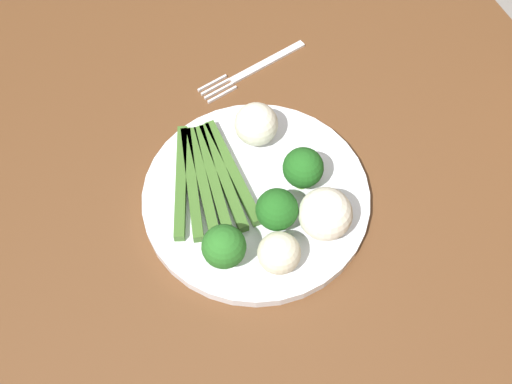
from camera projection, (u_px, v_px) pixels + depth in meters
name	position (u px, v px, depth m)	size (l,w,h in m)	color
ground_plane	(256.00, 331.00, 1.44)	(6.00, 6.00, 0.02)	gray
dining_table	(256.00, 187.00, 0.89)	(1.34, 0.85, 0.73)	brown
plate	(256.00, 197.00, 0.75)	(0.27, 0.27, 0.01)	white
asparagus_bundle	(207.00, 179.00, 0.75)	(0.16, 0.10, 0.01)	#3D6626
broccoli_back	(277.00, 210.00, 0.69)	(0.05, 0.05, 0.06)	#4C7F2B
broccoli_right	(224.00, 247.00, 0.67)	(0.05, 0.05, 0.06)	#568E33
broccoli_left	(303.00, 168.00, 0.72)	(0.05, 0.05, 0.06)	#4C7F2B
cauliflower_near_fork	(257.00, 122.00, 0.76)	(0.05, 0.05, 0.05)	silver
cauliflower_front_left	(325.00, 214.00, 0.70)	(0.06, 0.06, 0.06)	white
cauliflower_outer_edge	(279.00, 253.00, 0.68)	(0.05, 0.05, 0.05)	beige
fork	(252.00, 70.00, 0.86)	(0.05, 0.17, 0.00)	silver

